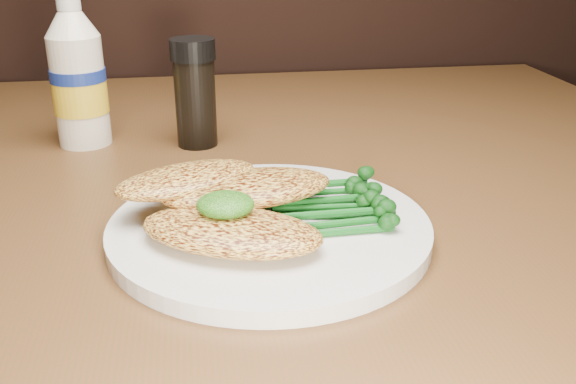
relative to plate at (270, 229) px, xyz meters
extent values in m
cylinder|color=white|center=(0.00, 0.00, 0.00)|extent=(0.25, 0.25, 0.01)
ellipsoid|color=#F4BD4D|center=(-0.03, -0.03, 0.02)|extent=(0.16, 0.12, 0.02)
ellipsoid|color=#F4BD4D|center=(-0.02, 0.02, 0.03)|extent=(0.15, 0.09, 0.02)
ellipsoid|color=#F4BD4D|center=(-0.06, 0.03, 0.03)|extent=(0.13, 0.10, 0.02)
ellipsoid|color=black|center=(-0.04, -0.02, 0.03)|extent=(0.05, 0.05, 0.02)
camera|label=1|loc=(-0.06, -0.46, 0.23)|focal=40.16mm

